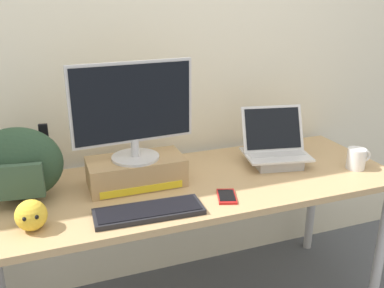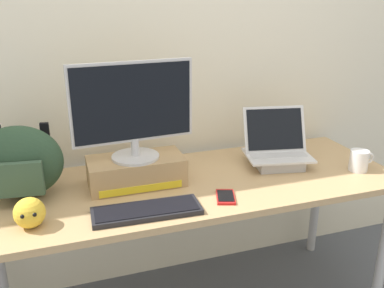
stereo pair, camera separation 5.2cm
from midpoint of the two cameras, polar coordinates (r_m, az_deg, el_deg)
back_wall at (r=2.16m, az=-4.90°, el=13.51°), size 7.00×0.10×2.60m
desk at (r=1.93m, az=-0.77°, el=-7.02°), size 1.92×0.69×0.73m
toner_box_yellow at (r=1.86m, az=-8.46°, el=-3.77°), size 0.42×0.21×0.12m
desktop_monitor at (r=1.77m, az=-8.90°, el=4.60°), size 0.53×0.21×0.42m
open_laptop at (r=2.11m, az=10.65°, el=-1.24°), size 0.35×0.29×0.27m
external_keyboard at (r=1.64m, az=-6.86°, el=-9.17°), size 0.43×0.17×0.02m
messenger_backpack at (r=1.83m, az=-23.47°, el=-2.62°), size 0.37×0.26×0.31m
coffee_mug at (r=2.16m, az=21.03°, el=-1.89°), size 0.13×0.09×0.10m
cell_phone at (r=1.75m, az=3.94°, el=-7.19°), size 0.11×0.15×0.01m
plush_toy at (r=1.62m, az=-22.09°, el=-9.05°), size 0.11×0.11×0.11m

